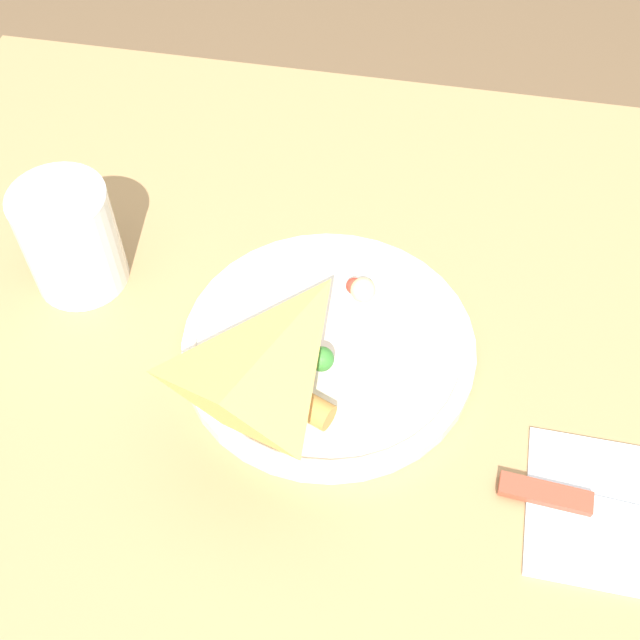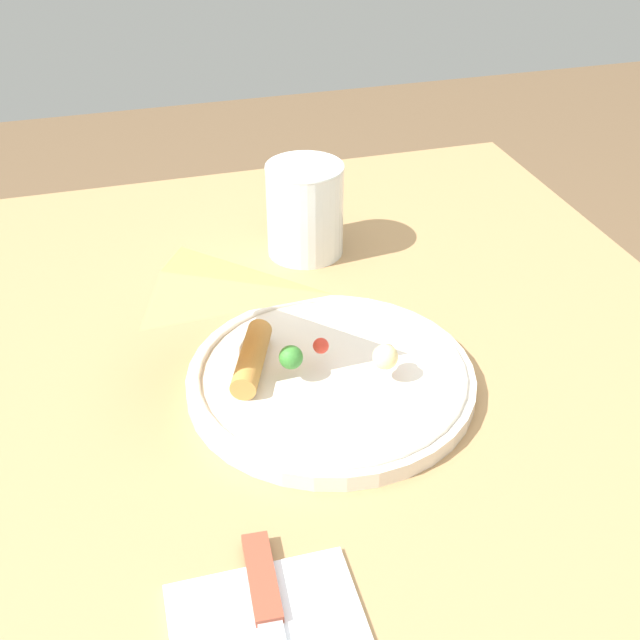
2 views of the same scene
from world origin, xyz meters
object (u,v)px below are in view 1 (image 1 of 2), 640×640
at_px(napkin_folded, 621,515).
at_px(butter_knife, 610,509).
at_px(dining_table, 443,399).
at_px(plate_pizza, 328,344).
at_px(milk_glass, 72,242).

bearing_deg(napkin_folded, butter_knife, 175.74).
bearing_deg(dining_table, napkin_folded, -45.05).
bearing_deg(plate_pizza, milk_glass, 169.65).
bearing_deg(plate_pizza, dining_table, 14.75).
distance_m(milk_glass, napkin_folded, 0.54).
height_order(dining_table, plate_pizza, plate_pizza).
distance_m(milk_glass, butter_knife, 0.53).
xyz_separation_m(plate_pizza, milk_glass, (-0.26, 0.05, 0.04)).
relative_size(napkin_folded, butter_knife, 0.76).
height_order(dining_table, napkin_folded, napkin_folded).
bearing_deg(milk_glass, dining_table, -2.48).
height_order(dining_table, butter_knife, butter_knife).
height_order(plate_pizza, butter_knife, plate_pizza).
relative_size(dining_table, milk_glass, 11.26).
relative_size(milk_glass, butter_knife, 0.54).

